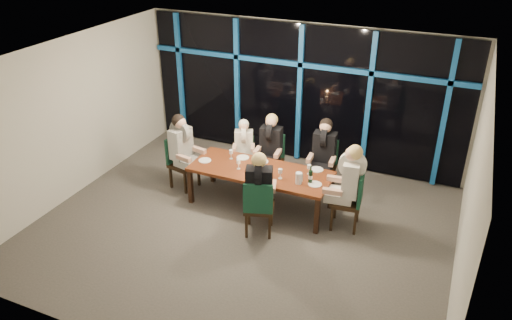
% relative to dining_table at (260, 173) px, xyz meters
% --- Properties ---
extents(room, '(7.04, 7.00, 3.02)m').
position_rel_dining_table_xyz_m(room, '(0.00, -0.80, 1.34)').
color(room, '#5B5550').
rests_on(room, ground).
extents(window_wall, '(6.86, 0.43, 2.94)m').
position_rel_dining_table_xyz_m(window_wall, '(0.01, 2.13, 0.87)').
color(window_wall, black).
rests_on(window_wall, ground).
extents(dining_table, '(2.60, 1.00, 0.75)m').
position_rel_dining_table_xyz_m(dining_table, '(0.00, 0.00, 0.00)').
color(dining_table, brown).
rests_on(dining_table, ground).
extents(chair_far_left, '(0.53, 0.53, 0.88)m').
position_rel_dining_table_xyz_m(chair_far_left, '(-0.74, 0.90, -0.19)').
color(chair_far_left, black).
rests_on(chair_far_left, ground).
extents(chair_far_mid, '(0.51, 0.51, 1.01)m').
position_rel_dining_table_xyz_m(chair_far_mid, '(-0.16, 0.95, -0.12)').
color(chair_far_mid, black).
rests_on(chair_far_mid, ground).
extents(chair_far_right, '(0.51, 0.51, 1.03)m').
position_rel_dining_table_xyz_m(chair_far_right, '(0.90, 1.06, -0.10)').
color(chair_far_right, black).
rests_on(chair_far_right, ground).
extents(chair_end_left, '(0.58, 0.58, 1.05)m').
position_rel_dining_table_xyz_m(chair_end_left, '(-1.74, 0.05, -0.09)').
color(chair_end_left, black).
rests_on(chair_end_left, ground).
extents(chair_end_right, '(0.56, 0.56, 1.09)m').
position_rel_dining_table_xyz_m(chair_end_right, '(1.73, -0.03, -0.08)').
color(chair_end_right, black).
rests_on(chair_end_right, ground).
extents(chair_near_mid, '(0.62, 0.62, 1.06)m').
position_rel_dining_table_xyz_m(chair_near_mid, '(0.35, -0.88, -0.09)').
color(chair_near_mid, black).
rests_on(chair_near_mid, ground).
extents(diner_far_left, '(0.54, 0.60, 0.85)m').
position_rel_dining_table_xyz_m(diner_far_left, '(-0.71, 0.83, 0.16)').
color(diner_far_left, silver).
rests_on(diner_far_left, ground).
extents(diner_far_mid, '(0.53, 0.65, 0.98)m').
position_rel_dining_table_xyz_m(diner_far_mid, '(-0.15, 0.87, 0.28)').
color(diner_far_mid, black).
rests_on(diner_far_mid, ground).
extents(diner_far_right, '(0.53, 0.66, 1.01)m').
position_rel_dining_table_xyz_m(diner_far_right, '(0.90, 0.98, 0.30)').
color(diner_far_right, black).
rests_on(diner_far_right, ground).
extents(diner_end_left, '(0.70, 0.58, 1.03)m').
position_rel_dining_table_xyz_m(diner_end_left, '(-1.66, 0.03, 0.32)').
color(diner_end_left, black).
rests_on(diner_end_left, ground).
extents(diner_end_right, '(0.71, 0.57, 1.06)m').
position_rel_dining_table_xyz_m(diner_end_right, '(1.64, -0.04, 0.35)').
color(diner_end_right, silver).
rests_on(diner_end_right, ground).
extents(diner_near_mid, '(0.63, 0.72, 1.03)m').
position_rel_dining_table_xyz_m(diner_near_mid, '(0.32, -0.80, 0.33)').
color(diner_near_mid, black).
rests_on(diner_near_mid, ground).
extents(plate_far_left, '(0.24, 0.24, 0.01)m').
position_rel_dining_table_xyz_m(plate_far_left, '(-0.50, 0.31, 0.08)').
color(plate_far_left, white).
rests_on(plate_far_left, dining_table).
extents(plate_far_mid, '(0.24, 0.24, 0.01)m').
position_rel_dining_table_xyz_m(plate_far_mid, '(-0.10, 0.31, 0.08)').
color(plate_far_mid, white).
rests_on(plate_far_mid, dining_table).
extents(plate_far_right, '(0.24, 0.24, 0.01)m').
position_rel_dining_table_xyz_m(plate_far_right, '(0.94, 0.41, 0.08)').
color(plate_far_right, white).
rests_on(plate_far_right, dining_table).
extents(plate_end_left, '(0.24, 0.24, 0.01)m').
position_rel_dining_table_xyz_m(plate_end_left, '(-1.11, -0.09, 0.08)').
color(plate_end_left, white).
rests_on(plate_end_left, dining_table).
extents(plate_end_right, '(0.24, 0.24, 0.01)m').
position_rel_dining_table_xyz_m(plate_end_right, '(1.08, -0.11, 0.08)').
color(plate_end_right, white).
rests_on(plate_end_right, dining_table).
extents(plate_near_mid, '(0.24, 0.24, 0.01)m').
position_rel_dining_table_xyz_m(plate_near_mid, '(0.15, -0.26, 0.08)').
color(plate_near_mid, white).
rests_on(plate_near_mid, dining_table).
extents(wine_bottle, '(0.07, 0.07, 0.32)m').
position_rel_dining_table_xyz_m(wine_bottle, '(0.98, -0.08, 0.19)').
color(wine_bottle, black).
rests_on(wine_bottle, dining_table).
extents(water_pitcher, '(0.13, 0.12, 0.21)m').
position_rel_dining_table_xyz_m(water_pitcher, '(0.80, -0.18, 0.17)').
color(water_pitcher, silver).
rests_on(water_pitcher, dining_table).
extents(tea_light, '(0.05, 0.05, 0.03)m').
position_rel_dining_table_xyz_m(tea_light, '(-0.05, -0.23, 0.08)').
color(tea_light, '#FC994B').
rests_on(tea_light, dining_table).
extents(wine_glass_a, '(0.07, 0.07, 0.19)m').
position_rel_dining_table_xyz_m(wine_glass_a, '(-0.38, -0.12, 0.20)').
color(wine_glass_a, silver).
rests_on(wine_glass_a, dining_table).
extents(wine_glass_b, '(0.06, 0.06, 0.16)m').
position_rel_dining_table_xyz_m(wine_glass_b, '(0.01, 0.17, 0.18)').
color(wine_glass_b, silver).
rests_on(wine_glass_b, dining_table).
extents(wine_glass_c, '(0.07, 0.07, 0.19)m').
position_rel_dining_table_xyz_m(wine_glass_c, '(0.44, -0.15, 0.21)').
color(wine_glass_c, silver).
rests_on(wine_glass_c, dining_table).
extents(wine_glass_d, '(0.07, 0.07, 0.19)m').
position_rel_dining_table_xyz_m(wine_glass_d, '(-0.69, 0.19, 0.20)').
color(wine_glass_d, silver).
rests_on(wine_glass_d, dining_table).
extents(wine_glass_e, '(0.07, 0.07, 0.18)m').
position_rel_dining_table_xyz_m(wine_glass_e, '(0.86, 0.21, 0.20)').
color(wine_glass_e, silver).
rests_on(wine_glass_e, dining_table).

